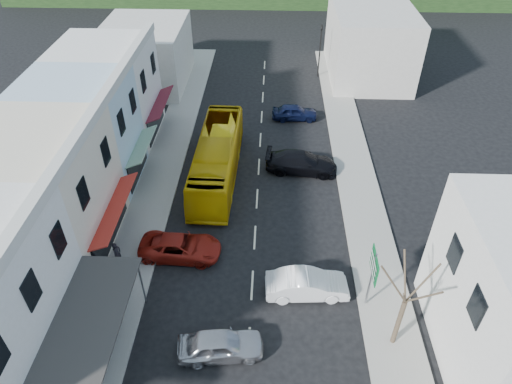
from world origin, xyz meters
name	(u,v)px	position (x,y,z in m)	size (l,w,h in m)	color
ground	(252,285)	(0.00, 0.00, 0.00)	(120.00, 120.00, 0.00)	black
sidewalk_left	(160,179)	(-7.50, 10.00, 0.07)	(3.00, 52.00, 0.15)	gray
sidewalk_right	(358,183)	(7.50, 10.00, 0.07)	(3.00, 52.00, 0.15)	gray
shopfront_row	(56,175)	(-12.49, 5.00, 4.00)	(8.25, 30.00, 8.00)	silver
distant_block_left	(146,55)	(-12.00, 27.00, 3.00)	(8.00, 10.00, 6.00)	#B7B2A8
distant_block_right	(370,42)	(11.00, 30.00, 3.50)	(8.00, 12.00, 7.00)	#B7B2A8
bus	(217,159)	(-3.08, 10.65, 1.55)	(2.50, 11.60, 3.10)	gold
car_silver	(221,345)	(-1.38, -4.49, 0.70)	(1.80, 4.40, 1.40)	#B0AFB4
car_white	(307,286)	(3.13, -0.51, 0.70)	(1.80, 4.40, 1.40)	white
car_red	(180,247)	(-4.54, 2.25, 0.70)	(1.90, 4.60, 1.40)	maroon
car_black_near	(301,163)	(3.30, 11.57, 0.70)	(1.84, 4.50, 1.40)	black
car_navy_mid	(295,112)	(3.02, 19.73, 0.70)	(1.80, 4.40, 1.40)	black
pedestrian_left	(117,254)	(-8.15, 1.25, 1.00)	(0.60, 0.40, 1.70)	black
direction_sign	(371,281)	(6.40, -1.17, 2.03)	(0.24, 1.83, 4.06)	#085927
street_tree	(405,301)	(7.44, -3.56, 3.38)	(2.41, 2.41, 6.76)	#3C2F22
traffic_signal	(320,51)	(5.80, 29.14, 2.79)	(0.67, 1.17, 5.57)	black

